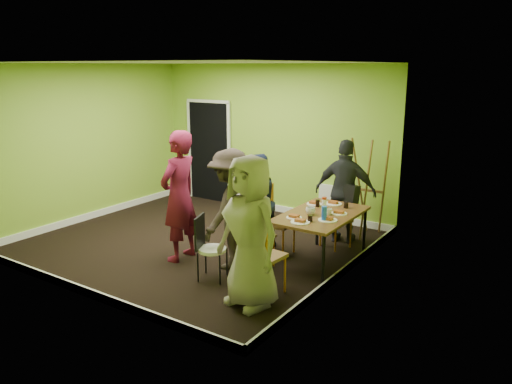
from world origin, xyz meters
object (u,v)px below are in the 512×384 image
orange_bottle (323,208)px  thermos (324,206)px  person_standing (179,196)px  dining_table (321,217)px  blue_bottle (324,214)px  chair_bentwood (208,244)px  easel (370,188)px  person_left_near (231,209)px  person_back_end (345,192)px  chair_front_end (259,250)px  chair_left_far (273,216)px  chair_left_near (253,227)px  person_left_far (257,202)px  person_front_end (250,232)px  chair_back_end (344,202)px

orange_bottle → thermos: bearing=-58.3°
person_standing → dining_table: bearing=115.2°
blue_bottle → orange_bottle: size_ratio=2.72×
thermos → chair_bentwood: bearing=-128.2°
easel → orange_bottle: bearing=-95.8°
person_left_near → chair_bentwood: bearing=-6.3°
person_back_end → chair_front_end: bearing=78.9°
easel → thermos: bearing=-93.4°
chair_left_far → chair_left_near: (-0.01, -0.51, -0.03)m
easel → chair_front_end: bearing=-95.2°
chair_left_far → thermos: size_ratio=5.18×
thermos → person_left_far: size_ratio=0.13×
orange_bottle → blue_bottle: bearing=-62.4°
person_front_end → easel: bearing=98.3°
orange_bottle → person_standing: bearing=-148.6°
easel → person_left_far: easel is taller
thermos → person_standing: (-1.81, -0.98, 0.09)m
chair_left_far → chair_left_near: bearing=-5.0°
person_standing → chair_back_end: bearing=134.4°
blue_bottle → orange_bottle: 0.47m
person_back_end → chair_back_end: bearing=99.1°
person_left_near → person_front_end: person_front_end is taller
chair_left_near → easel: 2.27m
thermos → person_standing: bearing=-151.6°
chair_left_near → easel: (0.91, 2.07, 0.26)m
chair_left_far → chair_back_end: 1.18m
dining_table → person_front_end: 1.60m
easel → person_standing: 3.13m
easel → thermos: easel is taller
chair_bentwood → easel: size_ratio=0.53×
chair_front_end → person_standing: 1.72m
person_standing → person_back_end: bearing=137.4°
thermos → blue_bottle: size_ratio=1.01×
chair_front_end → person_back_end: size_ratio=0.64×
person_back_end → person_left_far: bearing=36.8°
chair_front_end → blue_bottle: bearing=77.1°
chair_front_end → person_left_far: person_left_far is taller
chair_front_end → chair_bentwood: (-0.86, 0.07, -0.12)m
chair_back_end → person_back_end: size_ratio=0.59×
person_left_far → blue_bottle: bearing=83.3°
chair_bentwood → person_back_end: bearing=139.3°
dining_table → chair_back_end: (-0.05, 0.92, -0.00)m
chair_front_end → chair_bentwood: 0.87m
chair_left_far → person_left_near: 0.84m
dining_table → person_standing: size_ratio=0.79×
person_standing → easel: bearing=140.2°
chair_bentwood → thermos: (1.03, 1.31, 0.37)m
blue_bottle → person_left_far: 1.31m
orange_bottle → person_left_near: 1.32m
dining_table → chair_front_end: size_ratio=1.41×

